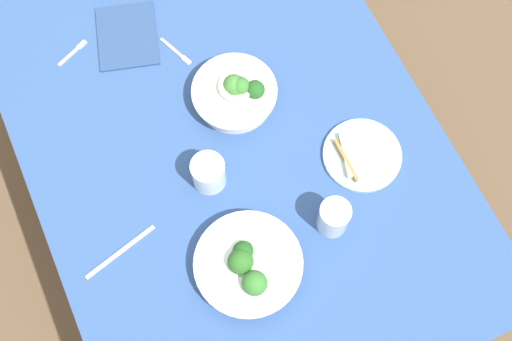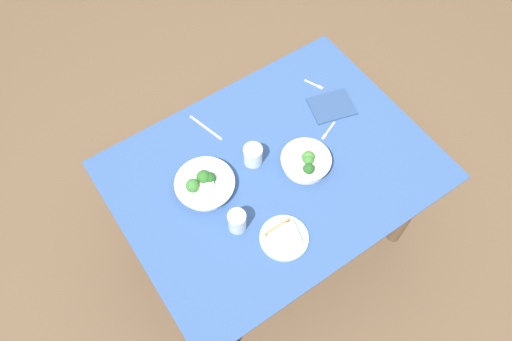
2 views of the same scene
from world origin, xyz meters
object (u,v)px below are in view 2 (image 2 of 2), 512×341
water_glass_side (253,155)px  fork_by_far_bowl (315,85)px  bread_side_plate (284,237)px  fork_by_near_bowl (328,131)px  broccoli_bowl_near (204,184)px  water_glass_center (237,221)px  table_knife_left (206,128)px  broccoli_bowl_far (306,162)px  napkin_folded_upper (332,106)px

water_glass_side → fork_by_far_bowl: bearing=-159.0°
bread_side_plate → fork_by_near_bowl: 0.56m
broccoli_bowl_near → water_glass_center: 0.23m
fork_by_near_bowl → table_knife_left: size_ratio=0.54×
water_glass_center → fork_by_near_bowl: water_glass_center is taller
broccoli_bowl_far → water_glass_side: 0.23m
fork_by_far_bowl → fork_by_near_bowl: (0.12, 0.25, -0.00)m
fork_by_near_bowl → fork_by_far_bowl: bearing=-137.0°
broccoli_bowl_far → fork_by_near_bowl: bearing=-155.9°
bread_side_plate → table_knife_left: (-0.02, -0.63, -0.01)m
fork_by_far_bowl → table_knife_left: size_ratio=0.48×
broccoli_bowl_near → napkin_folded_upper: bearing=-177.3°
water_glass_center → fork_by_near_bowl: (-0.59, -0.16, -0.05)m
broccoli_bowl_far → water_glass_center: bearing=10.3°
broccoli_bowl_near → fork_by_near_bowl: broccoli_bowl_near is taller
broccoli_bowl_far → broccoli_bowl_near: 0.44m
broccoli_bowl_far → fork_by_near_bowl: size_ratio=2.04×
fork_by_near_bowl → broccoli_bowl_far: bearing=2.1°
broccoli_bowl_far → bread_side_plate: bearing=38.6°
fork_by_near_bowl → table_knife_left: 0.55m
napkin_folded_upper → water_glass_center: bearing=20.6°
napkin_folded_upper → broccoli_bowl_far: bearing=32.6°
broccoli_bowl_far → water_glass_side: water_glass_side is taller
broccoli_bowl_near → table_knife_left: 0.31m
water_glass_center → fork_by_near_bowl: 0.61m
fork_by_near_bowl → table_knife_left: same height
broccoli_bowl_near → table_knife_left: size_ratio=1.29×
broccoli_bowl_near → napkin_folded_upper: broccoli_bowl_near is taller
fork_by_far_bowl → table_knife_left: same height
bread_side_plate → fork_by_far_bowl: (-0.58, -0.55, -0.01)m
broccoli_bowl_far → napkin_folded_upper: 0.35m
bread_side_plate → fork_by_far_bowl: size_ratio=2.09×
bread_side_plate → fork_by_near_bowl: size_ratio=1.85×
fork_by_far_bowl → water_glass_center: bearing=-84.4°
water_glass_center → fork_by_far_bowl: size_ratio=1.06×
broccoli_bowl_far → broccoli_bowl_near: (0.42, -0.15, -0.01)m
fork_by_near_bowl → napkin_folded_upper: size_ratio=0.54×
napkin_folded_upper → broccoli_bowl_near: bearing=2.7°
broccoli_bowl_near → fork_by_far_bowl: size_ratio=2.69×
broccoli_bowl_far → napkin_folded_upper: (-0.29, -0.19, -0.03)m
broccoli_bowl_far → table_knife_left: bearing=-58.5°
water_glass_side → fork_by_near_bowl: water_glass_side is taller
table_knife_left → water_glass_side: bearing=-178.1°
water_glass_center → fork_by_near_bowl: bearing=-165.0°
fork_by_near_bowl → napkin_folded_upper: bearing=-157.1°
broccoli_bowl_near → bread_side_plate: size_ratio=1.29×
broccoli_bowl_near → bread_side_plate: 0.40m
napkin_folded_upper → table_knife_left: bearing=-22.4°
water_glass_center → napkin_folded_upper: (-0.69, -0.26, -0.05)m
bread_side_plate → napkin_folded_upper: bread_side_plate is taller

